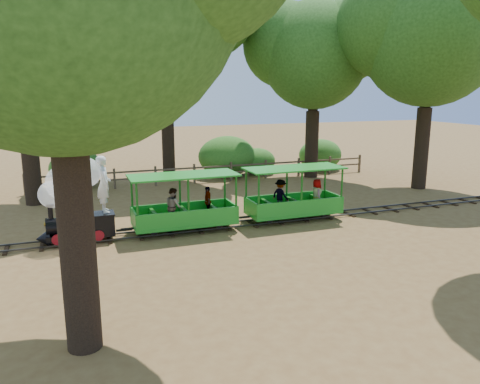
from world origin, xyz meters
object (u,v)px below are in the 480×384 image
object	(u,v)px
carriage_front	(185,209)
carriage_rear	(294,199)
locomotive	(75,194)
fence	(213,171)

from	to	relation	value
carriage_front	carriage_rear	world-z (taller)	same
locomotive	carriage_front	world-z (taller)	locomotive
locomotive	carriage_rear	bearing A→B (deg)	-0.60
carriage_rear	carriage_front	bearing A→B (deg)	-179.52
locomotive	carriage_rear	distance (m)	7.63
carriage_front	carriage_rear	distance (m)	4.14
carriage_rear	fence	xyz separation A→B (m)	(-0.66, 8.00, -0.21)
carriage_rear	fence	size ratio (longest dim) A/B	0.20
carriage_rear	locomotive	bearing A→B (deg)	179.40
locomotive	carriage_rear	size ratio (longest dim) A/B	0.77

